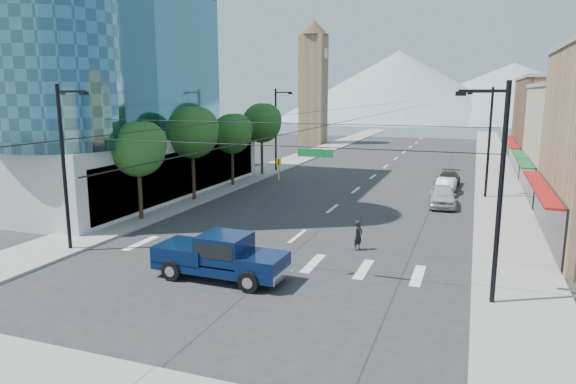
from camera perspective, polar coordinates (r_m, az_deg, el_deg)
name	(u,v)px	position (r m, az deg, el deg)	size (l,w,h in m)	color
ground	(258,267)	(25.81, -3.33, -8.36)	(160.00, 160.00, 0.00)	#28282B
sidewalk_left	(295,159)	(66.56, 0.84, 3.64)	(4.00, 120.00, 0.15)	gray
sidewalk_right	(494,169)	(62.95, 21.96, 2.43)	(4.00, 120.00, 0.15)	gray
office_tower	(41,23)	(51.39, -25.74, 16.52)	(29.50, 27.00, 30.00)	#B7B7B2
clock_tower	(314,80)	(88.35, 2.85, 12.29)	(4.80, 4.80, 20.40)	#8C6B4C
mountain_left	(398,85)	(174.12, 12.15, 11.51)	(80.00, 80.00, 22.00)	gray
mountain_right	(513,92)	(182.63, 23.69, 10.18)	(90.00, 90.00, 18.00)	gray
tree_near	(140,147)	(35.41, -16.11, 4.79)	(3.65, 3.64, 6.71)	black
tree_midnear	(194,131)	(41.20, -10.40, 6.68)	(4.09, 4.09, 7.52)	black
tree_midfar	(233,132)	(47.39, -6.08, 6.60)	(3.65, 3.64, 6.71)	black
tree_far	(263,122)	(53.72, -2.78, 7.80)	(4.09, 4.09, 7.52)	black
signal_rig	(252,179)	(23.69, -3.99, 1.50)	(21.80, 0.20, 9.00)	black
lamp_pole_nw	(277,127)	(56.29, -1.24, 7.28)	(2.00, 0.25, 9.00)	black
lamp_pole_ne	(488,138)	(44.49, 21.30, 5.58)	(2.00, 0.25, 9.00)	black
pickup_truck	(220,255)	(24.18, -7.57, -6.99)	(6.40, 2.61, 2.14)	#08193F
pedestrian	(358,235)	(28.55, 7.82, -4.79)	(0.61, 0.40, 1.67)	black
parked_car_near	(442,196)	(40.86, 16.77, -0.40)	(1.94, 4.83, 1.65)	silver
parked_car_mid	(445,186)	(45.86, 17.09, 0.62)	(1.47, 4.22, 1.39)	silver
parked_car_far	(448,179)	(49.61, 17.34, 1.35)	(1.94, 4.77, 1.38)	#2A2A2C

